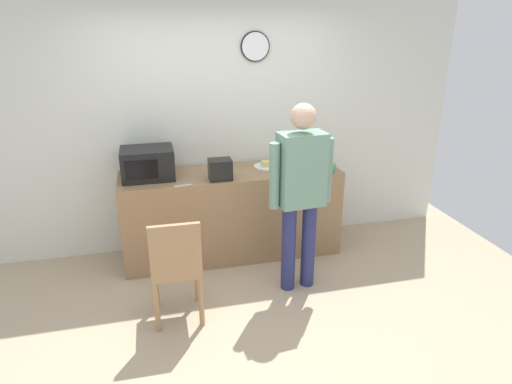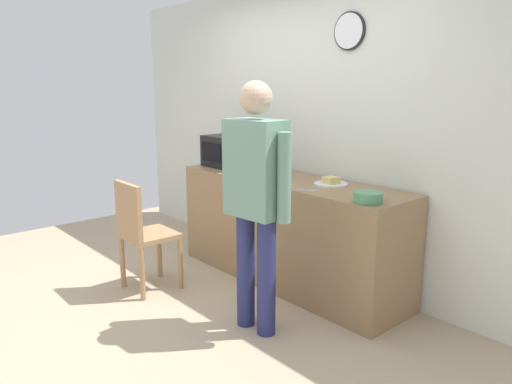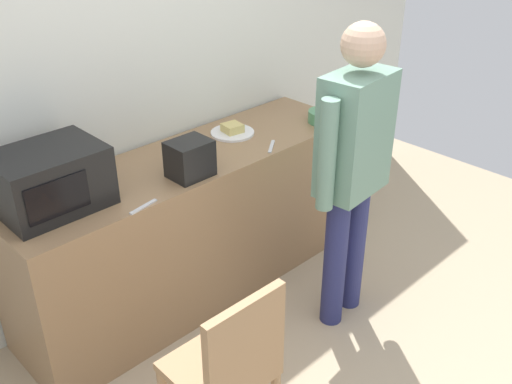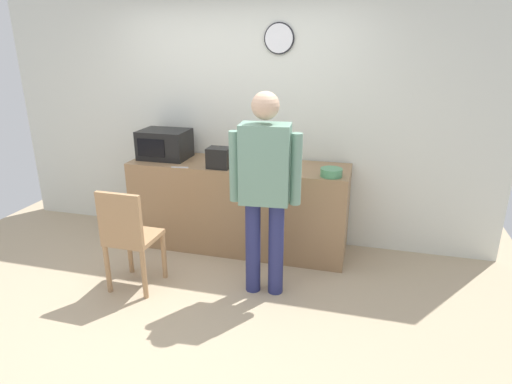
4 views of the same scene
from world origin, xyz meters
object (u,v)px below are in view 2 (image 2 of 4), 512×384
at_px(sandwich_plate, 331,183).
at_px(wooden_chair, 141,231).
at_px(salad_bowl, 368,197).
at_px(person_standing, 256,190).
at_px(spoon_utensil, 225,174).
at_px(toaster, 262,168).
at_px(fork_utensil, 308,191).
at_px(microwave, 231,151).

relative_size(sandwich_plate, wooden_chair, 0.29).
height_order(salad_bowl, person_standing, person_standing).
bearing_deg(spoon_utensil, toaster, 15.37).
xyz_separation_m(sandwich_plate, spoon_utensil, (-0.91, -0.36, -0.02)).
relative_size(sandwich_plate, person_standing, 0.16).
bearing_deg(toaster, fork_utensil, -4.54).
relative_size(person_standing, wooden_chair, 1.85).
bearing_deg(wooden_chair, toaster, 59.21).
height_order(sandwich_plate, person_standing, person_standing).
bearing_deg(spoon_utensil, sandwich_plate, 21.69).
height_order(toaster, fork_utensil, toaster).
relative_size(microwave, sandwich_plate, 1.85).
relative_size(toaster, fork_utensil, 1.29).
distance_m(sandwich_plate, toaster, 0.60).
relative_size(sandwich_plate, toaster, 1.23).
height_order(microwave, salad_bowl, microwave).
relative_size(microwave, fork_utensil, 2.94).
bearing_deg(microwave, wooden_chair, -81.80).
distance_m(microwave, wooden_chair, 1.22).
xyz_separation_m(salad_bowl, wooden_chair, (-1.61, -0.87, -0.44)).
xyz_separation_m(sandwich_plate, toaster, (-0.54, -0.26, 0.08)).
xyz_separation_m(sandwich_plate, person_standing, (0.07, -0.87, 0.07)).
height_order(salad_bowl, spoon_utensil, salad_bowl).
xyz_separation_m(microwave, spoon_utensil, (0.30, -0.31, -0.15)).
bearing_deg(toaster, sandwich_plate, 25.81).
distance_m(fork_utensil, wooden_chair, 1.43).
bearing_deg(person_standing, microwave, 147.89).
distance_m(toaster, spoon_utensil, 0.40).
xyz_separation_m(microwave, salad_bowl, (1.77, -0.21, -0.11)).
bearing_deg(toaster, salad_bowl, -0.35).
relative_size(microwave, toaster, 2.27).
relative_size(microwave, wooden_chair, 0.53).
xyz_separation_m(microwave, person_standing, (1.29, -0.81, -0.06)).
bearing_deg(microwave, spoon_utensil, -45.39).
bearing_deg(wooden_chair, spoon_utensil, 79.25).
height_order(microwave, wooden_chair, microwave).
distance_m(microwave, sandwich_plate, 1.22).
distance_m(microwave, person_standing, 1.52).
height_order(salad_bowl, toaster, toaster).
bearing_deg(spoon_utensil, microwave, 134.61).
xyz_separation_m(salad_bowl, toaster, (-1.09, 0.01, 0.06)).
bearing_deg(salad_bowl, person_standing, -128.66).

